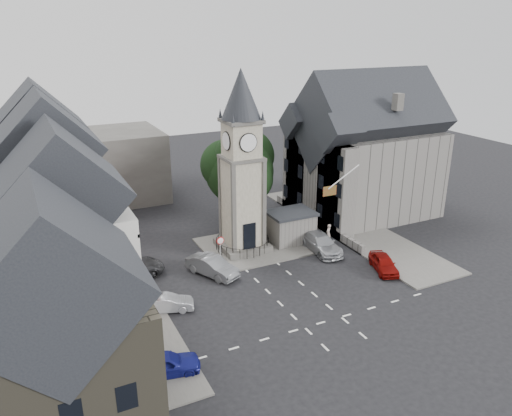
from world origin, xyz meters
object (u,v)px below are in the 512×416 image
clock_tower (242,164)px  stone_shelter (291,227)px  car_west_blue (164,364)px  car_east_red (384,263)px  pedestrian (328,233)px

clock_tower → stone_shelter: size_ratio=3.78×
car_west_blue → car_east_red: car_west_blue is taller
car_west_blue → pedestrian: bearing=-48.2°
clock_tower → car_west_blue: 19.56m
car_east_red → stone_shelter: bearing=135.1°
stone_shelter → car_west_blue: (-16.30, -13.50, -0.82)m
clock_tower → stone_shelter: (4.80, -0.49, -6.57)m
stone_shelter → car_east_red: (4.08, -8.62, -0.86)m
car_west_blue → car_east_red: size_ratio=1.06×
stone_shelter → car_east_red: stone_shelter is taller
pedestrian → car_west_blue: bearing=-3.1°
car_east_red → pedestrian: (-0.88, 6.99, 0.22)m
clock_tower → car_east_red: clock_tower is taller
clock_tower → pedestrian: bearing=-14.8°
stone_shelter → car_west_blue: size_ratio=1.01×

